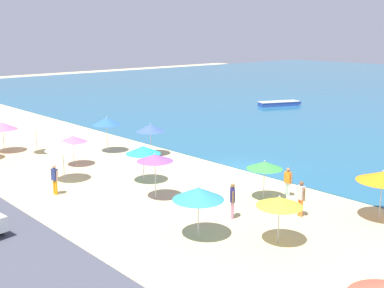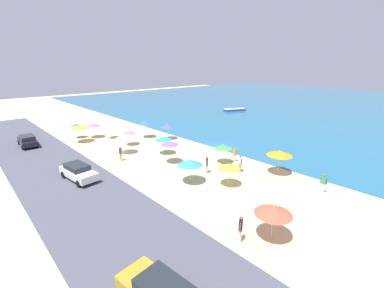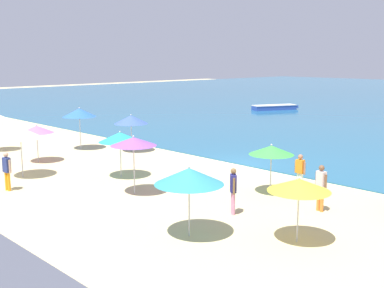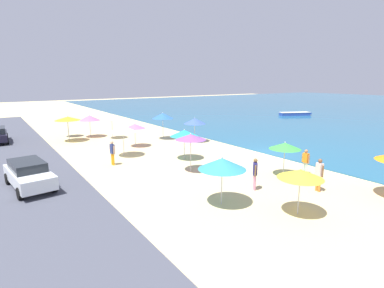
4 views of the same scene
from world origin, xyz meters
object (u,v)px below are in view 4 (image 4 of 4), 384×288
(beach_umbrella_12, at_px, (222,164))
(parked_car_2, at_px, (29,174))
(beach_umbrella_2, at_px, (285,146))
(beach_umbrella_9, at_px, (184,133))
(beach_umbrella_3, at_px, (195,121))
(beach_umbrella_7, at_px, (112,117))
(bather_3, at_px, (319,173))
(beach_umbrella_14, at_px, (301,174))
(beach_umbrella_10, at_px, (135,126))
(beach_umbrella_1, at_px, (191,137))
(bather_0, at_px, (306,160))
(beach_umbrella_8, at_px, (123,129))
(skiff_nearshore, at_px, (295,114))
(beach_umbrella_4, at_px, (67,118))
(beach_umbrella_11, at_px, (163,116))
(bather_1, at_px, (255,172))
(bather_5, at_px, (112,152))
(beach_umbrella_13, at_px, (67,118))
(beach_umbrella_5, at_px, (89,118))

(beach_umbrella_12, height_order, parked_car_2, beach_umbrella_12)
(beach_umbrella_2, distance_m, beach_umbrella_9, 7.56)
(beach_umbrella_3, height_order, beach_umbrella_7, beach_umbrella_7)
(bather_3, bearing_deg, beach_umbrella_2, 167.77)
(beach_umbrella_14, bearing_deg, beach_umbrella_10, -179.21)
(beach_umbrella_12, bearing_deg, beach_umbrella_1, 161.40)
(beach_umbrella_14, height_order, bather_0, beach_umbrella_14)
(bather_0, height_order, bather_3, bather_3)
(beach_umbrella_8, bearing_deg, bather_0, 35.46)
(beach_umbrella_9, distance_m, bather_3, 10.11)
(beach_umbrella_9, xyz_separation_m, skiff_nearshore, (-13.28, 31.01, -1.69))
(beach_umbrella_12, bearing_deg, beach_umbrella_8, -178.40)
(beach_umbrella_2, xyz_separation_m, beach_umbrella_12, (1.18, -6.07, 0.12))
(beach_umbrella_9, bearing_deg, beach_umbrella_1, -25.59)
(beach_umbrella_9, bearing_deg, beach_umbrella_12, -21.16)
(beach_umbrella_8, bearing_deg, beach_umbrella_9, 45.22)
(beach_umbrella_4, xyz_separation_m, beach_umbrella_8, (11.26, 1.69, 0.20))
(beach_umbrella_8, bearing_deg, beach_umbrella_11, 126.45)
(bather_3, bearing_deg, beach_umbrella_11, 179.21)
(bather_1, xyz_separation_m, bather_5, (-9.19, -4.70, -0.02))
(beach_umbrella_4, distance_m, beach_umbrella_12, 22.98)
(beach_umbrella_13, relative_size, bather_1, 1.42)
(beach_umbrella_12, distance_m, beach_umbrella_13, 20.48)
(beach_umbrella_4, bearing_deg, bather_0, 23.16)
(beach_umbrella_4, xyz_separation_m, beach_umbrella_14, (25.70, 4.14, -0.13))
(beach_umbrella_12, bearing_deg, bather_3, 73.36)
(beach_umbrella_4, distance_m, beach_umbrella_10, 9.37)
(beach_umbrella_8, bearing_deg, beach_umbrella_14, 9.62)
(beach_umbrella_8, distance_m, beach_umbrella_10, 3.54)
(beach_umbrella_2, relative_size, beach_umbrella_7, 0.87)
(beach_umbrella_4, bearing_deg, beach_umbrella_9, 19.38)
(bather_1, relative_size, bather_3, 0.98)
(beach_umbrella_13, bearing_deg, beach_umbrella_10, 36.47)
(beach_umbrella_5, height_order, beach_umbrella_11, beach_umbrella_11)
(beach_umbrella_11, relative_size, bather_5, 1.56)
(beach_umbrella_5, height_order, beach_umbrella_10, beach_umbrella_5)
(beach_umbrella_13, xyz_separation_m, beach_umbrella_14, (23.13, 4.64, -0.38))
(beach_umbrella_12, xyz_separation_m, beach_umbrella_14, (2.81, 2.12, -0.16))
(beach_umbrella_7, bearing_deg, beach_umbrella_13, -104.17)
(beach_umbrella_5, distance_m, parked_car_2, 15.60)
(beach_umbrella_13, relative_size, beach_umbrella_14, 1.17)
(beach_umbrella_1, xyz_separation_m, beach_umbrella_13, (-15.05, -4.29, -0.06))
(beach_umbrella_10, bearing_deg, bather_3, 12.60)
(beach_umbrella_2, distance_m, beach_umbrella_12, 6.18)
(bather_5, bearing_deg, beach_umbrella_1, 40.06)
(beach_umbrella_13, bearing_deg, beach_umbrella_7, 75.83)
(beach_umbrella_7, height_order, bather_1, beach_umbrella_7)
(beach_umbrella_3, distance_m, parked_car_2, 16.01)
(beach_umbrella_13, height_order, bather_3, beach_umbrella_13)
(beach_umbrella_10, distance_m, bather_5, 6.12)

